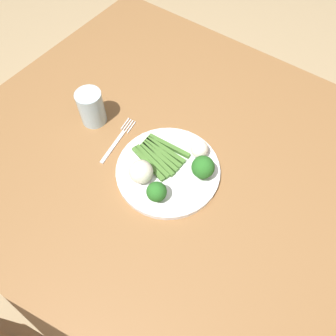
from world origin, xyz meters
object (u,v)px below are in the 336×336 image
at_px(plate, 168,170).
at_px(broccoli_left, 157,192).
at_px(dining_table, 169,171).
at_px(cauliflower_front_left, 140,171).
at_px(asparagus_bundle, 159,156).
at_px(water_glass, 91,107).
at_px(cauliflower_edge, 199,149).
at_px(fork, 118,140).
at_px(broccoli_front, 203,167).

xyz_separation_m(plate, broccoli_left, (0.03, -0.08, 0.04)).
xyz_separation_m(dining_table, cauliflower_front_left, (-0.00, -0.12, 0.15)).
xyz_separation_m(asparagus_bundle, water_glass, (-0.24, 0.00, 0.03)).
relative_size(dining_table, broccoli_left, 18.98).
bearing_deg(water_glass, cauliflower_edge, 12.00).
height_order(asparagus_bundle, cauliflower_edge, cauliflower_edge).
bearing_deg(plate, asparagus_bundle, 158.60).
bearing_deg(fork, plate, -99.73).
bearing_deg(asparagus_bundle, fork, -163.83).
bearing_deg(asparagus_bundle, broccoli_front, 17.53).
bearing_deg(plate, cauliflower_edge, 65.57).
relative_size(cauliflower_front_left, cauliflower_edge, 1.29).
bearing_deg(cauliflower_edge, fork, -158.25).
distance_m(broccoli_left, cauliflower_front_left, 0.08).
relative_size(broccoli_front, fork, 0.43).
relative_size(broccoli_front, water_glass, 0.69).
distance_m(plate, water_glass, 0.28).
bearing_deg(asparagus_bundle, water_glass, -171.07).
bearing_deg(broccoli_front, water_glass, -177.55).
bearing_deg(asparagus_bundle, cauliflower_front_left, -81.19).
bearing_deg(dining_table, cauliflower_edge, 20.15).
relative_size(broccoli_left, cauliflower_edge, 1.28).
height_order(dining_table, fork, fork).
bearing_deg(fork, water_glass, 70.88).
xyz_separation_m(asparagus_bundle, cauliflower_edge, (0.08, 0.07, 0.02)).
distance_m(asparagus_bundle, cauliflower_edge, 0.11).
xyz_separation_m(plate, cauliflower_front_left, (-0.04, -0.06, 0.04)).
bearing_deg(dining_table, broccoli_left, -65.01).
bearing_deg(dining_table, fork, -157.35).
distance_m(broccoli_left, broccoli_front, 0.13).
bearing_deg(plate, cauliflower_front_left, -125.16).
bearing_deg(broccoli_front, dining_table, 168.85).
bearing_deg(cauliflower_front_left, broccoli_front, 37.34).
distance_m(dining_table, water_glass, 0.29).
distance_m(cauliflower_edge, water_glass, 0.33).
height_order(cauliflower_front_left, water_glass, water_glass).
bearing_deg(dining_table, asparagus_bundle, -95.23).
relative_size(plate, cauliflower_edge, 5.75).
bearing_deg(asparagus_bundle, cauliflower_edge, 50.06).
distance_m(asparagus_bundle, fork, 0.13).
bearing_deg(broccoli_left, dining_table, 114.99).
relative_size(dining_table, cauliflower_front_left, 18.88).
bearing_deg(asparagus_bundle, broccoli_left, -45.81).
xyz_separation_m(plate, asparagus_bundle, (-0.04, 0.02, 0.01)).
relative_size(cauliflower_edge, water_glass, 0.46).
bearing_deg(water_glass, broccoli_front, 2.45).
height_order(asparagus_bundle, fork, asparagus_bundle).
xyz_separation_m(broccoli_left, cauliflower_front_left, (-0.07, 0.02, -0.00)).
height_order(cauliflower_edge, fork, cauliflower_edge).
bearing_deg(cauliflower_edge, water_glass, -168.00).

